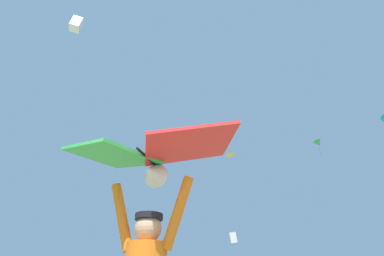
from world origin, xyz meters
The scene contains 6 objects.
held_stunt_kite centered at (-0.19, 0.21, 2.13)m, with size 1.77×0.98×0.40m.
distant_kite_yellow_far_center centered at (-2.79, 32.16, 16.30)m, with size 0.98×0.99×0.30m.
distant_kite_green_low_right centered at (6.23, 25.67, 13.68)m, with size 1.09×0.97×1.69m.
distant_kite_white_low_left centered at (-9.69, 33.80, 19.37)m, with size 0.78×0.62×0.88m.
distant_kite_white_mid_left centered at (-10.29, 10.11, 17.16)m, with size 0.92×1.03×1.17m.
distant_kite_white_high_right centered at (-3.06, 31.86, 6.54)m, with size 0.94×0.94×1.21m.
Camera 1 is at (0.82, -2.24, 0.98)m, focal length 28.56 mm.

